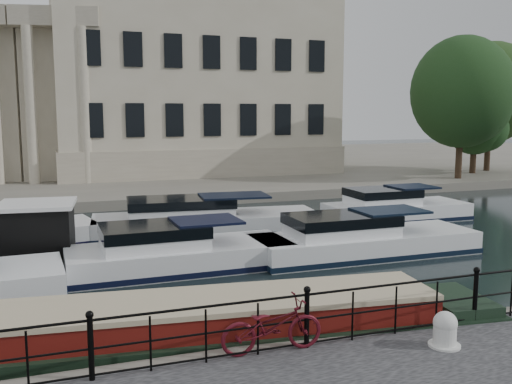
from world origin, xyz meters
TOP-DOWN VIEW (x-y plane):
  - ground_plane at (0.00, 0.00)m, footprint 160.00×160.00m
  - far_bank at (0.00, 39.00)m, footprint 120.00×42.00m
  - railing at (0.00, -2.25)m, footprint 24.14×0.14m
  - civic_building at (-1.00, 34.71)m, footprint 53.55×31.84m
  - lamp_posts at (26.00, 20.70)m, footprint 8.24×1.55m
  - bicycle at (-0.72, -2.24)m, footprint 2.01×0.77m
  - mooring_bollard at (2.54, -3.12)m, footprint 0.62×0.62m
  - narrowboat at (-3.16, -0.49)m, footprint 16.49×4.03m
  - harbour_hut at (-5.00, 8.06)m, footprint 3.56×3.08m
  - cabin_cruisers at (-0.08, 8.25)m, footprint 27.06×9.77m
  - trees at (25.01, 21.97)m, footprint 12.55×10.49m

SIDE VIEW (x-z plane):
  - ground_plane at x=0.00m, z-range 0.00..0.00m
  - far_bank at x=0.00m, z-range 0.00..0.55m
  - narrowboat at x=-3.16m, z-range -0.43..1.16m
  - cabin_cruisers at x=-0.08m, z-range -0.63..1.36m
  - mooring_bollard at x=2.54m, z-range 0.53..1.23m
  - harbour_hut at x=-5.00m, z-range -0.15..2.05m
  - bicycle at x=-0.72m, z-range 0.55..1.59m
  - railing at x=0.00m, z-range 0.59..1.81m
  - lamp_posts at x=26.00m, z-range 0.76..8.83m
  - trees at x=25.01m, z-range 1.06..10.95m
  - civic_building at x=-1.00m, z-range -1.39..15.46m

